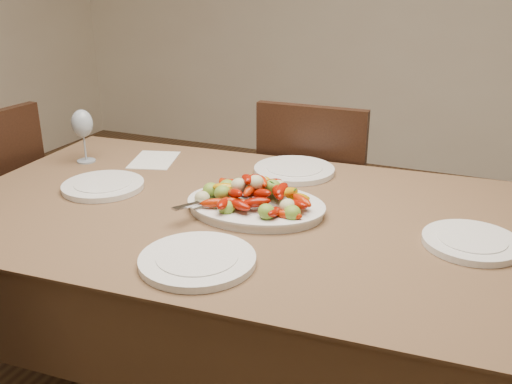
{
  "coord_description": "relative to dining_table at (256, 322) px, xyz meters",
  "views": [
    {
      "loc": [
        0.84,
        -1.2,
        1.42
      ],
      "look_at": [
        0.25,
        0.19,
        0.82
      ],
      "focal_mm": 40.0,
      "sensor_mm": 36.0,
      "label": 1
    }
  ],
  "objects": [
    {
      "name": "dining_table",
      "position": [
        0.0,
        0.0,
        0.0
      ],
      "size": [
        1.9,
        1.15,
        0.76
      ],
      "primitive_type": "cube",
      "rotation": [
        0.0,
        0.0,
        0.06
      ],
      "color": "brown",
      "rests_on": "ground"
    },
    {
      "name": "chair_far",
      "position": [
        -0.02,
        0.75,
        0.1
      ],
      "size": [
        0.43,
        0.43,
        0.95
      ],
      "primitive_type": null,
      "rotation": [
        0.0,
        0.0,
        3.16
      ],
      "color": "black",
      "rests_on": "ground"
    },
    {
      "name": "serving_platter",
      "position": [
        -0.0,
        0.0,
        0.39
      ],
      "size": [
        0.41,
        0.32,
        0.02
      ],
      "primitive_type": "ellipsoid",
      "rotation": [
        0.0,
        0.0,
        0.06
      ],
      "color": "white",
      "rests_on": "dining_table"
    },
    {
      "name": "roasted_vegetables",
      "position": [
        -0.0,
        0.0,
        0.45
      ],
      "size": [
        0.34,
        0.24,
        0.09
      ],
      "primitive_type": null,
      "rotation": [
        0.0,
        0.0,
        0.06
      ],
      "color": "#840E02",
      "rests_on": "serving_platter"
    },
    {
      "name": "serving_spoon",
      "position": [
        -0.06,
        -0.04,
        0.43
      ],
      "size": [
        0.28,
        0.15,
        0.03
      ],
      "primitive_type": null,
      "rotation": [
        0.0,
        0.0,
        -0.35
      ],
      "color": "#9EA0A8",
      "rests_on": "serving_platter"
    },
    {
      "name": "plate_left",
      "position": [
        -0.52,
        -0.02,
        0.39
      ],
      "size": [
        0.26,
        0.26,
        0.02
      ],
      "primitive_type": "cylinder",
      "color": "white",
      "rests_on": "dining_table"
    },
    {
      "name": "plate_right",
      "position": [
        0.59,
        0.02,
        0.39
      ],
      "size": [
        0.25,
        0.25,
        0.02
      ],
      "primitive_type": "cylinder",
      "color": "white",
      "rests_on": "dining_table"
    },
    {
      "name": "plate_far",
      "position": [
        -0.01,
        0.36,
        0.39
      ],
      "size": [
        0.28,
        0.28,
        0.02
      ],
      "primitive_type": "cylinder",
      "color": "white",
      "rests_on": "dining_table"
    },
    {
      "name": "plate_near",
      "position": [
        -0.01,
        -0.34,
        0.39
      ],
      "size": [
        0.28,
        0.28,
        0.02
      ],
      "primitive_type": "cylinder",
      "color": "white",
      "rests_on": "dining_table"
    },
    {
      "name": "wine_glass",
      "position": [
        -0.75,
        0.18,
        0.48
      ],
      "size": [
        0.08,
        0.08,
        0.2
      ],
      "primitive_type": null,
      "color": "#8C99A5",
      "rests_on": "dining_table"
    },
    {
      "name": "menu_card",
      "position": [
        -0.53,
        0.29,
        0.38
      ],
      "size": [
        0.2,
        0.24,
        0.0
      ],
      "primitive_type": "cube",
      "rotation": [
        0.0,
        0.0,
        0.29
      ],
      "color": "silver",
      "rests_on": "dining_table"
    }
  ]
}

